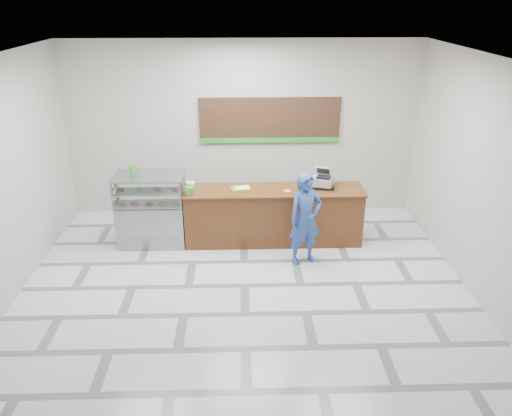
{
  "coord_description": "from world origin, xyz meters",
  "views": [
    {
      "loc": [
        -0.03,
        -6.78,
        4.32
      ],
      "look_at": [
        0.21,
        0.9,
        0.95
      ],
      "focal_mm": 35.0,
      "sensor_mm": 36.0,
      "label": 1
    }
  ],
  "objects_px": {
    "serving_tray": "(241,188)",
    "customer": "(305,219)",
    "cash_register": "(323,180)",
    "sales_counter": "(273,215)",
    "display_case": "(151,209)"
  },
  "relations": [
    {
      "from": "serving_tray",
      "to": "customer",
      "type": "height_order",
      "value": "customer"
    },
    {
      "from": "cash_register",
      "to": "serving_tray",
      "type": "relative_size",
      "value": 1.22
    },
    {
      "from": "sales_counter",
      "to": "serving_tray",
      "type": "height_order",
      "value": "serving_tray"
    },
    {
      "from": "display_case",
      "to": "serving_tray",
      "type": "height_order",
      "value": "display_case"
    },
    {
      "from": "display_case",
      "to": "cash_register",
      "type": "distance_m",
      "value": 3.16
    },
    {
      "from": "customer",
      "to": "serving_tray",
      "type": "bearing_deg",
      "value": 121.89
    },
    {
      "from": "sales_counter",
      "to": "customer",
      "type": "height_order",
      "value": "customer"
    },
    {
      "from": "display_case",
      "to": "customer",
      "type": "relative_size",
      "value": 0.83
    },
    {
      "from": "sales_counter",
      "to": "customer",
      "type": "bearing_deg",
      "value": -58.55
    },
    {
      "from": "serving_tray",
      "to": "customer",
      "type": "relative_size",
      "value": 0.25
    },
    {
      "from": "serving_tray",
      "to": "customer",
      "type": "distance_m",
      "value": 1.39
    },
    {
      "from": "sales_counter",
      "to": "display_case",
      "type": "relative_size",
      "value": 2.45
    },
    {
      "from": "display_case",
      "to": "customer",
      "type": "distance_m",
      "value": 2.82
    },
    {
      "from": "cash_register",
      "to": "customer",
      "type": "distance_m",
      "value": 1.05
    },
    {
      "from": "customer",
      "to": "cash_register",
      "type": "bearing_deg",
      "value": 45.22
    }
  ]
}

